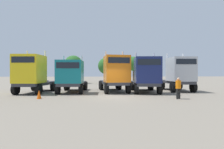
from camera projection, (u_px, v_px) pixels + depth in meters
name	position (u px, v px, depth m)	size (l,w,h in m)	color
ground	(115.00, 97.00, 14.65)	(200.00, 200.00, 0.00)	gray
semi_truck_yellow	(33.00, 74.00, 17.18)	(3.10, 6.25, 4.37)	#333338
semi_truck_teal	(72.00, 76.00, 17.65)	(2.66, 6.19, 3.87)	#333338
semi_truck_orange	(115.00, 74.00, 18.07)	(3.20, 6.60, 4.38)	#333338
semi_truck_navy	(146.00, 75.00, 17.59)	(3.18, 6.55, 4.18)	#333338
semi_truck_silver	(179.00, 74.00, 19.22)	(2.71, 5.82, 4.34)	#333338
visitor_in_hivis	(178.00, 87.00, 13.46)	(0.55, 0.55, 1.68)	black
traffic_cone_near	(39.00, 94.00, 13.52)	(0.36, 0.36, 0.70)	#F2590C
oak_far_left	(73.00, 65.00, 34.94)	(3.68, 3.68, 5.68)	#4C3823
oak_far_centre	(106.00, 66.00, 35.30)	(3.43, 3.43, 5.29)	#4C3823
oak_far_right	(134.00, 64.00, 38.82)	(3.26, 3.26, 5.85)	#4C3823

